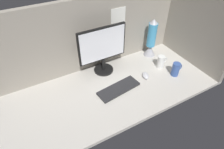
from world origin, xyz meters
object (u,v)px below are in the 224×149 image
Objects in this scene: keyboard at (119,89)px; mug_ceramic_blue at (176,69)px; mug_ceramic_white at (161,62)px; monitor at (103,48)px; lava_lamp at (151,41)px; mouse at (146,76)px.

keyboard is 55.97cm from mug_ceramic_blue.
mug_ceramic_white is (50.95, 7.53, 5.23)cm from keyboard.
monitor is 37.88cm from keyboard.
monitor is 1.12× the size of lava_lamp.
mouse is (29.57, 2.09, 0.70)cm from keyboard.
mug_ceramic_blue is at bearing -15.88° from keyboard.
lava_lamp reaches higher than keyboard.
monitor reaches higher than keyboard.
monitor is at bearing 159.69° from mouse.
monitor reaches higher than mug_ceramic_white.
monitor is 3.44× the size of mug_ceramic_blue.
mouse is (28.93, -27.66, -22.73)cm from monitor.
mug_ceramic_white is at bearing 104.76° from mug_ceramic_blue.
mouse is 0.24× the size of lava_lamp.
lava_lamp is at bearing 90.41° from mug_ceramic_blue.
keyboard is at bearing -151.49° from lava_lamp.
mouse is 0.78× the size of mug_ceramic_white.
keyboard is 0.94× the size of lava_lamp.
mug_ceramic_blue reaches higher than mug_ceramic_white.
mouse is at bearing 158.06° from mug_ceramic_blue.
mug_ceramic_blue is (4.14, -15.73, 0.23)cm from mug_ceramic_white.
monitor is at bearing 156.17° from mug_ceramic_white.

